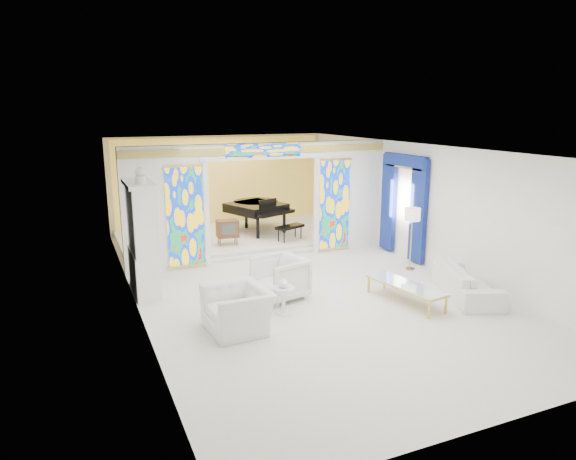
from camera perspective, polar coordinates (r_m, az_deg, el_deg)
name	(u,v)px	position (r m, az deg, el deg)	size (l,w,h in m)	color
floor	(294,281)	(11.76, 0.71, -5.68)	(12.00, 12.00, 0.00)	silver
ceiling	(295,148)	(11.15, 0.75, 9.06)	(7.00, 12.00, 0.02)	white
wall_back	(220,182)	(16.94, -7.61, 5.31)	(7.00, 0.02, 3.00)	white
wall_front	(503,313)	(6.57, 22.81, -8.52)	(7.00, 0.02, 3.00)	white
wall_left	(131,231)	(10.47, -17.06, -0.13)	(0.02, 12.00, 3.00)	white
wall_right	(423,205)	(13.15, 14.81, 2.68)	(0.02, 12.00, 3.00)	white
partition_wall	(263,196)	(13.15, -2.82, 3.79)	(7.00, 0.22, 3.00)	white
stained_glass_left	(185,217)	(12.56, -11.34, 1.44)	(0.90, 0.04, 2.40)	gold
stained_glass_right	(335,205)	(13.95, 5.19, 2.82)	(0.90, 0.04, 2.40)	gold
stained_glass_transom	(264,150)	(12.91, -2.72, 8.83)	(2.00, 0.04, 0.34)	gold
alcove_platform	(239,237)	(15.41, -5.51, -0.77)	(6.80, 3.80, 0.18)	silver
gold_curtain_back	(221,182)	(16.82, -7.49, 5.26)	(6.70, 0.10, 2.90)	#F3CC54
chandelier	(244,154)	(14.98, -4.86, 8.38)	(0.48, 0.48, 0.30)	gold
blue_drapes	(403,198)	(13.63, 12.69, 3.49)	(0.14, 1.85, 2.65)	navy
china_cabinet	(143,239)	(11.15, -15.85, -0.99)	(0.56, 1.46, 2.72)	white
armchair_left	(238,309)	(9.19, -5.63, -8.78)	(1.17, 1.03, 0.76)	silver
armchair_right	(280,278)	(10.60, -0.89, -5.36)	(0.93, 0.95, 0.87)	white
sofa	(467,281)	(11.42, 19.29, -5.36)	(2.18, 0.85, 0.64)	white
side_table	(284,296)	(9.83, -0.50, -7.40)	(0.55, 0.55, 0.54)	white
vase	(283,282)	(9.73, -0.51, -5.79)	(0.20, 0.20, 0.21)	silver
coffee_table	(406,286)	(10.63, 12.94, -6.03)	(0.84, 1.86, 0.40)	white
floor_lamp	(412,217)	(12.60, 13.65, 1.38)	(0.42, 0.42, 1.53)	gold
grand_piano	(257,207)	(15.66, -3.43, 2.53)	(1.97, 2.99, 1.07)	black
tv_console	(227,229)	(14.16, -6.74, 0.15)	(0.63, 0.46, 0.68)	brown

